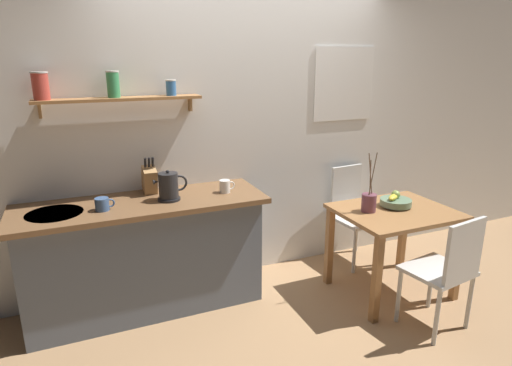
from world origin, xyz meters
The scene contains 13 objects.
ground_plane centered at (0.00, 0.00, 0.00)m, with size 14.00×14.00×0.00m, color #A87F56.
back_wall centered at (0.20, 0.65, 1.35)m, with size 6.80×0.11×2.70m.
kitchen_counter centered at (-1.00, 0.32, 0.46)m, with size 1.83×0.63×0.90m.
wall_shelf centered at (-1.17, 0.49, 1.68)m, with size 1.18×0.20×0.32m.
dining_table centered at (0.93, -0.23, 0.61)m, with size 0.91×0.74×0.73m.
dining_chair_near centered at (0.91, -0.83, 0.50)m, with size 0.48×0.45×0.89m.
dining_chair_far centered at (0.98, 0.42, 0.51)m, with size 0.43×0.45×0.92m.
fruit_bowl centered at (0.98, -0.17, 0.78)m, with size 0.26×0.26×0.13m.
twig_vase centered at (0.70, -0.17, 0.81)m, with size 0.12×0.12×0.48m.
electric_kettle centered at (-0.80, 0.25, 1.00)m, with size 0.25×0.17×0.23m.
knife_block centered at (-0.91, 0.47, 1.01)m, with size 0.10×0.19×0.30m.
coffee_mug_by_sink centered at (-1.28, 0.21, 0.94)m, with size 0.13×0.10×0.09m.
coffee_mug_spare centered at (-0.36, 0.26, 0.95)m, with size 0.13×0.08×0.10m.
Camera 1 is at (-1.42, -2.84, 1.93)m, focal length 30.46 mm.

